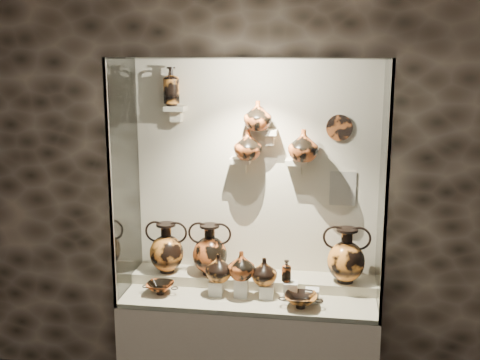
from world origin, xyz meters
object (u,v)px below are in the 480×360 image
Objects in this scene: amphora_left at (167,247)px; amphora_right at (346,255)px; kylix_right at (301,300)px; lekythos_tall at (171,84)px; jug_b at (241,265)px; ovoid_vase_a at (248,145)px; amphora_mid at (210,249)px; lekythos_small at (286,270)px; ovoid_vase_c at (303,145)px; jug_a at (219,267)px; kylix_left at (160,287)px; ovoid_vase_b at (258,115)px; jug_c at (264,271)px.

amphora_right reaches higher than amphora_left.
kylix_right is 1.67m from lekythos_tall.
lekythos_tall reaches higher than amphora_right.
ovoid_vase_a reaches higher than jug_b.
amphora_mid is 0.78m from ovoid_vase_a.
jug_b is at bearing 173.41° from lekythos_small.
kylix_right is 1.01m from ovoid_vase_c.
amphora_left is at bearing 170.40° from amphora_mid.
lekythos_small is at bearing 129.28° from kylix_right.
jug_b is (-0.68, -0.20, -0.04)m from amphora_right.
jug_b is at bearing -96.54° from ovoid_vase_a.
kylix_left is (-0.40, -0.04, -0.15)m from jug_a.
amphora_left is 0.93m from ovoid_vase_a.
ovoid_vase_b is at bearing 27.63° from kylix_left.
lekythos_tall is at bearing 129.17° from jug_b.
ovoid_vase_b reaches higher than amphora_left.
jug_b reaches higher than jug_c.
lekythos_small is at bearing -30.26° from amphora_mid.
amphora_mid is 1.22× the size of lekythos_tall.
ovoid_vase_c is at bearing 61.85° from lekythos_small.
amphora_mid is 1.53× the size of kylix_left.
ovoid_vase_c is at bearing 19.56° from kylix_left.
lekythos_small is 0.22m from kylix_right.
jug_a is 0.79× the size of kylix_left.
jug_a is (0.10, -0.19, -0.06)m from amphora_mid.
kylix_left is at bearing -152.28° from amphora_mid.
ovoid_vase_a is (-0.14, 0.23, 0.81)m from jug_c.
lekythos_small reaches higher than kylix_left.
amphora_left is 1.91× the size of jug_b.
jug_b is 0.89m from ovoid_vase_c.
lekythos_small is (-0.39, -0.19, -0.06)m from amphora_right.
lekythos_small is at bearing 16.51° from jug_c.
jug_a is at bearing -27.11° from lekythos_tall.
ovoid_vase_a is at bearing 153.90° from amphora_right.
amphora_left is 0.45m from jug_a.
amphora_left is 0.60m from jug_b.
jug_b is 0.97× the size of ovoid_vase_b.
amphora_mid is 0.75m from kylix_right.
lekythos_tall reaches higher than jug_a.
jug_a reaches higher than kylix_left.
amphora_right is 1.42× the size of kylix_right.
kylix_left is at bearing 169.20° from amphora_right.
ovoid_vase_c is (0.93, 0.28, 0.95)m from kylix_left.
lekythos_small is 0.72× the size of kylix_left.
lekythos_small is at bearing -26.64° from ovoid_vase_b.
amphora_left is at bearing 160.69° from kylix_right.
ovoid_vase_b reaches higher than lekythos_small.
jug_a is 0.58m from kylix_right.
kylix_left is at bearing -158.39° from ovoid_vase_a.
amphora_left is 1.34× the size of kylix_right.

